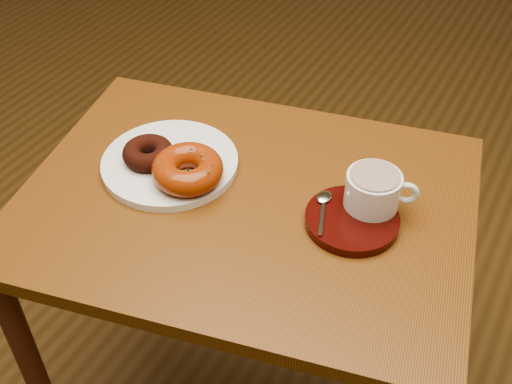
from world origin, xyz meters
The scene contains 7 objects.
cafe_table centered at (0.16, 0.01, 0.60)m, with size 0.87×0.72×0.72m.
donut_plate centered at (0.00, 0.02, 0.72)m, with size 0.25×0.25×0.01m, color white.
donut_cinnamon centered at (-0.04, 0.00, 0.75)m, with size 0.09×0.09×0.03m, color black.
donut_caramel centered at (0.06, -0.01, 0.75)m, with size 0.16×0.16×0.05m.
saucer centered at (0.34, 0.04, 0.73)m, with size 0.15×0.15×0.02m, color #320906.
coffee_cup centered at (0.36, 0.08, 0.77)m, with size 0.12×0.09×0.06m.
teaspoon centered at (0.29, 0.05, 0.74)m, with size 0.05×0.10×0.01m.
Camera 1 is at (0.57, -0.69, 1.45)m, focal length 45.00 mm.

